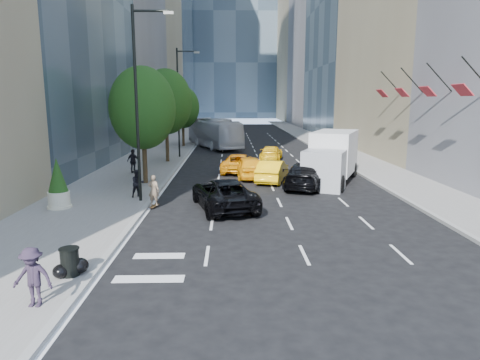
{
  "coord_description": "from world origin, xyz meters",
  "views": [
    {
      "loc": [
        -1.64,
        -18.56,
        5.49
      ],
      "look_at": [
        -1.18,
        2.13,
        1.6
      ],
      "focal_mm": 32.0,
      "sensor_mm": 36.0,
      "label": 1
    }
  ],
  "objects_px": {
    "city_bus": "(214,133)",
    "planter_shrub": "(58,184)",
    "black_sedan_lincoln": "(224,194)",
    "trash_can": "(70,262)",
    "skateboarder": "(154,192)",
    "box_truck": "(332,157)",
    "black_sedan_mercedes": "(306,175)"
  },
  "relations": [
    {
      "from": "city_bus",
      "to": "black_sedan_lincoln",
      "type": "bearing_deg",
      "value": -107.79
    },
    {
      "from": "black_sedan_mercedes",
      "to": "box_truck",
      "type": "height_order",
      "value": "box_truck"
    },
    {
      "from": "skateboarder",
      "to": "trash_can",
      "type": "distance_m",
      "value": 9.06
    },
    {
      "from": "skateboarder",
      "to": "black_sedan_mercedes",
      "type": "distance_m",
      "value": 10.09
    },
    {
      "from": "black_sedan_lincoln",
      "to": "city_bus",
      "type": "relative_size",
      "value": 0.46
    },
    {
      "from": "box_truck",
      "to": "black_sedan_mercedes",
      "type": "bearing_deg",
      "value": -116.33
    },
    {
      "from": "skateboarder",
      "to": "black_sedan_mercedes",
      "type": "xyz_separation_m",
      "value": [
        8.76,
        5.0,
        0.0
      ]
    },
    {
      "from": "skateboarder",
      "to": "city_bus",
      "type": "distance_m",
      "value": 28.62
    },
    {
      "from": "black_sedan_lincoln",
      "to": "planter_shrub",
      "type": "relative_size",
      "value": 2.21
    },
    {
      "from": "skateboarder",
      "to": "black_sedan_mercedes",
      "type": "relative_size",
      "value": 0.29
    },
    {
      "from": "planter_shrub",
      "to": "black_sedan_lincoln",
      "type": "bearing_deg",
      "value": 1.81
    },
    {
      "from": "black_sedan_lincoln",
      "to": "black_sedan_mercedes",
      "type": "height_order",
      "value": "black_sedan_mercedes"
    },
    {
      "from": "black_sedan_lincoln",
      "to": "trash_can",
      "type": "xyz_separation_m",
      "value": [
        -4.6,
        -8.75,
        -0.2
      ]
    },
    {
      "from": "black_sedan_lincoln",
      "to": "city_bus",
      "type": "height_order",
      "value": "city_bus"
    },
    {
      "from": "skateboarder",
      "to": "trash_can",
      "type": "bearing_deg",
      "value": 98.06
    },
    {
      "from": "black_sedan_lincoln",
      "to": "trash_can",
      "type": "relative_size",
      "value": 6.63
    },
    {
      "from": "planter_shrub",
      "to": "box_truck",
      "type": "bearing_deg",
      "value": 25.02
    },
    {
      "from": "black_sedan_mercedes",
      "to": "skateboarder",
      "type": "bearing_deg",
      "value": 48.8
    },
    {
      "from": "black_sedan_mercedes",
      "to": "trash_can",
      "type": "height_order",
      "value": "black_sedan_mercedes"
    },
    {
      "from": "black_sedan_mercedes",
      "to": "box_truck",
      "type": "bearing_deg",
      "value": -120.68
    },
    {
      "from": "city_bus",
      "to": "planter_shrub",
      "type": "bearing_deg",
      "value": -123.84
    },
    {
      "from": "box_truck",
      "to": "trash_can",
      "type": "relative_size",
      "value": 8.88
    },
    {
      "from": "black_sedan_mercedes",
      "to": "box_truck",
      "type": "xyz_separation_m",
      "value": [
        1.96,
        1.66,
        0.91
      ]
    },
    {
      "from": "black_sedan_mercedes",
      "to": "trash_can",
      "type": "relative_size",
      "value": 6.61
    },
    {
      "from": "trash_can",
      "to": "planter_shrub",
      "type": "xyz_separation_m",
      "value": [
        -3.64,
        8.49,
        0.78
      ]
    },
    {
      "from": "black_sedan_lincoln",
      "to": "city_bus",
      "type": "xyz_separation_m",
      "value": [
        -1.58,
        28.79,
        0.9
      ]
    },
    {
      "from": "city_bus",
      "to": "planter_shrub",
      "type": "height_order",
      "value": "city_bus"
    },
    {
      "from": "black_sedan_lincoln",
      "to": "planter_shrub",
      "type": "bearing_deg",
      "value": -12.68
    },
    {
      "from": "black_sedan_mercedes",
      "to": "trash_can",
      "type": "bearing_deg",
      "value": 74.2
    },
    {
      "from": "black_sedan_lincoln",
      "to": "trash_can",
      "type": "bearing_deg",
      "value": 47.78
    },
    {
      "from": "black_sedan_lincoln",
      "to": "trash_can",
      "type": "distance_m",
      "value": 9.89
    },
    {
      "from": "box_truck",
      "to": "planter_shrub",
      "type": "height_order",
      "value": "box_truck"
    }
  ]
}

